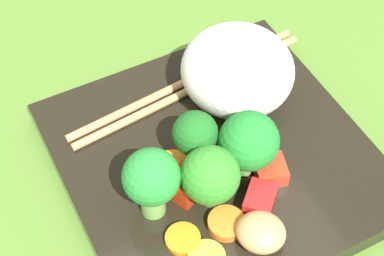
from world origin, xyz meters
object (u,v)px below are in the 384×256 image
square_plate (215,160)px  chopstick_pair (188,86)px  broccoli_floret_2 (151,179)px  rice_mound (237,70)px  carrot_slice_2 (174,168)px

square_plate → chopstick_pair: (7.20, -1.12, 1.30)cm
broccoli_floret_2 → rice_mound: bearing=-57.8°
carrot_slice_2 → chopstick_pair: bearing=-33.7°
rice_mound → chopstick_pair: bearing=48.2°
square_plate → chopstick_pair: bearing=-8.8°
carrot_slice_2 → broccoli_floret_2: bearing=129.5°
carrot_slice_2 → square_plate: bearing=-88.8°
rice_mound → carrot_slice_2: 9.63cm
rice_mound → square_plate: bearing=136.2°
carrot_slice_2 → chopstick_pair: same height
square_plate → rice_mound: rice_mound is taller
square_plate → carrot_slice_2: size_ratio=8.06×
broccoli_floret_2 → chopstick_pair: broccoli_floret_2 is taller
square_plate → broccoli_floret_2: broccoli_floret_2 is taller
rice_mound → broccoli_floret_2: 12.65cm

